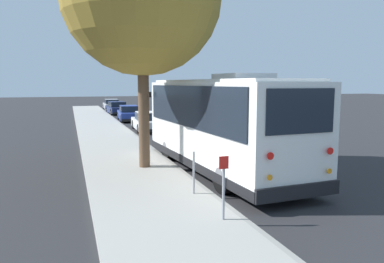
# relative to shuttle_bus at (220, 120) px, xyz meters

# --- Properties ---
(ground_plane) EXTENTS (160.00, 160.00, 0.00)m
(ground_plane) POSITION_rel_shuttle_bus_xyz_m (-0.79, -0.64, -1.85)
(ground_plane) COLOR #28282B
(sidewalk_slab) EXTENTS (80.00, 3.15, 0.15)m
(sidewalk_slab) POSITION_rel_shuttle_bus_xyz_m (-0.79, 3.08, -1.77)
(sidewalk_slab) COLOR #A3A099
(sidewalk_slab) RESTS_ON ground
(curb_strip) EXTENTS (80.00, 0.14, 0.15)m
(curb_strip) POSITION_rel_shuttle_bus_xyz_m (-0.79, 1.44, -1.77)
(curb_strip) COLOR gray
(curb_strip) RESTS_ON ground
(shuttle_bus) EXTENTS (9.21, 3.25, 3.45)m
(shuttle_bus) POSITION_rel_shuttle_bus_xyz_m (0.00, 0.00, 0.00)
(shuttle_bus) COLOR white
(shuttle_bus) RESTS_ON ground
(parked_sedan_white) EXTENTS (4.49, 1.86, 1.26)m
(parked_sedan_white) POSITION_rel_shuttle_bus_xyz_m (12.29, 0.15, -1.27)
(parked_sedan_white) COLOR silver
(parked_sedan_white) RESTS_ON ground
(parked_sedan_blue) EXTENTS (4.72, 1.88, 1.29)m
(parked_sedan_blue) POSITION_rel_shuttle_bus_xyz_m (19.28, 0.33, -1.25)
(parked_sedan_blue) COLOR navy
(parked_sedan_blue) RESTS_ON ground
(parked_sedan_navy) EXTENTS (4.71, 1.98, 1.28)m
(parked_sedan_navy) POSITION_rel_shuttle_bus_xyz_m (26.57, 0.45, -1.26)
(parked_sedan_navy) COLOR #19234C
(parked_sedan_navy) RESTS_ON ground
(parked_sedan_silver) EXTENTS (4.69, 1.80, 1.26)m
(parked_sedan_silver) POSITION_rel_shuttle_bus_xyz_m (33.03, 0.28, -1.27)
(parked_sedan_silver) COLOR #A8AAAF
(parked_sedan_silver) RESTS_ON ground
(sign_post_near) EXTENTS (0.06, 0.22, 1.43)m
(sign_post_near) POSITION_rel_shuttle_bus_xyz_m (-4.86, 1.91, -0.96)
(sign_post_near) COLOR gray
(sign_post_near) RESTS_ON sidewalk_slab
(sign_post_far) EXTENTS (0.06, 0.06, 1.17)m
(sign_post_far) POSITION_rel_shuttle_bus_xyz_m (-2.79, 1.91, -1.12)
(sign_post_far) COLOR gray
(sign_post_far) RESTS_ON sidewalk_slab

